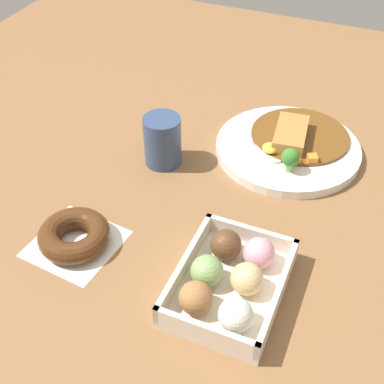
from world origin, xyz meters
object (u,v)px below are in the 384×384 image
donut_box (229,280)px  chocolate_ring_donut (74,236)px  curry_plate (289,146)px  coffee_mug (162,141)px

donut_box → chocolate_ring_donut: donut_box is taller
chocolate_ring_donut → curry_plate: bearing=-33.9°
chocolate_ring_donut → coffee_mug: (0.24, -0.04, 0.03)m
curry_plate → chocolate_ring_donut: (-0.36, 0.24, 0.00)m
chocolate_ring_donut → coffee_mug: bearing=-8.4°
curry_plate → donut_box: size_ratio=1.40×
chocolate_ring_donut → donut_box: bearing=-88.6°
donut_box → coffee_mug: (0.24, 0.22, 0.02)m
curry_plate → chocolate_ring_donut: bearing=146.1°
coffee_mug → curry_plate: bearing=-60.1°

